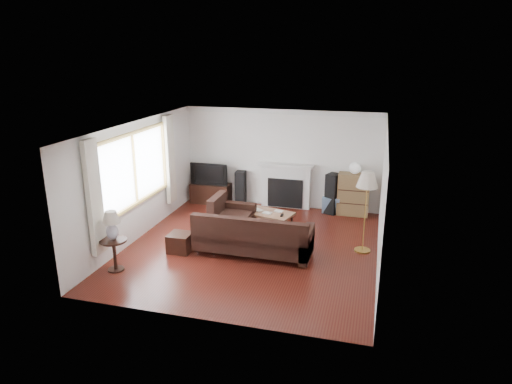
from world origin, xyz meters
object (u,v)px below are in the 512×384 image
(floor_lamp, at_px, (365,212))
(side_table, at_px, (115,255))
(bookshelf, at_px, (353,194))
(coffee_table, at_px, (268,221))
(tv_stand, at_px, (211,193))
(sectional_sofa, at_px, (254,235))

(floor_lamp, height_order, side_table, floor_lamp)
(bookshelf, height_order, side_table, bookshelf)
(coffee_table, bearing_deg, tv_stand, 156.82)
(sectional_sofa, height_order, floor_lamp, floor_lamp)
(bookshelf, bearing_deg, sectional_sofa, -121.65)
(sectional_sofa, distance_m, coffee_table, 1.31)
(coffee_table, distance_m, side_table, 3.47)
(side_table, bearing_deg, floor_lamp, 25.28)
(side_table, bearing_deg, sectional_sofa, 30.94)
(bookshelf, height_order, floor_lamp, floor_lamp)
(bookshelf, bearing_deg, floor_lamp, -80.70)
(bookshelf, xyz_separation_m, side_table, (-4.00, -4.18, -0.22))
(sectional_sofa, height_order, coffee_table, sectional_sofa)
(side_table, bearing_deg, coffee_table, 49.86)
(coffee_table, xyz_separation_m, floor_lamp, (2.12, -0.60, 0.61))
(sectional_sofa, bearing_deg, side_table, -149.06)
(coffee_table, distance_m, floor_lamp, 2.28)
(sectional_sofa, relative_size, floor_lamp, 1.50)
(sectional_sofa, xyz_separation_m, side_table, (-2.26, -1.36, -0.10))
(tv_stand, relative_size, side_table, 1.70)
(bookshelf, bearing_deg, coffee_table, -139.12)
(floor_lamp, bearing_deg, coffee_table, 164.23)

